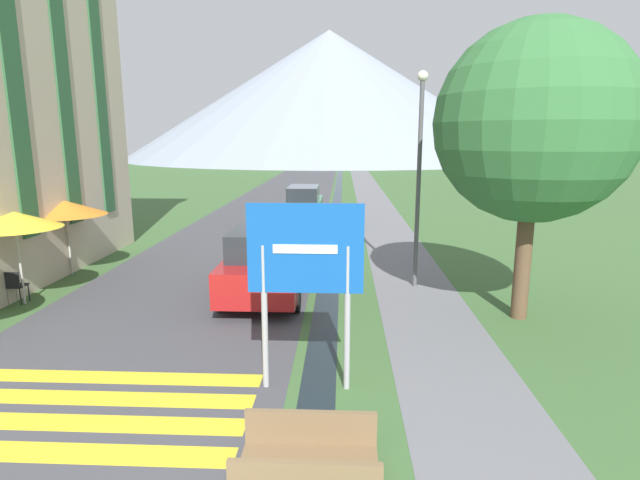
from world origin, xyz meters
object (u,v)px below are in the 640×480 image
(parked_car_far, at_px, (304,205))
(streetlamp, at_px, (419,164))
(cafe_umbrella_middle_yellow, at_px, (15,220))
(cafe_chair_far_right, at_px, (31,271))
(cafe_umbrella_rear_orange, at_px, (65,208))
(cafe_chair_middle, at_px, (15,284))
(road_sign, at_px, (305,267))
(parked_car_near, at_px, (267,261))
(tree_by_path, at_px, (534,123))
(footbridge, at_px, (308,466))

(parked_car_far, distance_m, streetlamp, 11.23)
(cafe_umbrella_middle_yellow, distance_m, streetlamp, 10.27)
(cafe_chair_far_right, xyz_separation_m, cafe_umbrella_rear_orange, (0.30, 1.49, 1.52))
(parked_car_far, bearing_deg, cafe_chair_middle, -116.98)
(road_sign, xyz_separation_m, parked_car_far, (-1.30, 16.19, -1.16))
(parked_car_near, xyz_separation_m, cafe_umbrella_rear_orange, (-6.25, 1.68, 1.12))
(parked_car_near, relative_size, tree_by_path, 0.70)
(cafe_chair_far_right, bearing_deg, cafe_chair_middle, -49.54)
(footbridge, distance_m, cafe_chair_middle, 9.96)
(cafe_chair_middle, bearing_deg, parked_car_far, 65.83)
(parked_car_far, bearing_deg, parked_car_near, -90.51)
(parked_car_near, height_order, parked_car_far, same)
(parked_car_far, distance_m, cafe_umbrella_rear_orange, 11.48)
(footbridge, relative_size, parked_car_near, 0.37)
(cafe_umbrella_rear_orange, bearing_deg, parked_car_near, -15.04)
(parked_car_far, bearing_deg, cafe_chair_far_right, -121.16)
(parked_car_near, relative_size, cafe_umbrella_rear_orange, 1.95)
(parked_car_far, bearing_deg, cafe_umbrella_rear_orange, -123.76)
(cafe_chair_far_right, distance_m, streetlamp, 10.98)
(parked_car_near, xyz_separation_m, parked_car_far, (0.10, 11.18, -0.00))
(cafe_chair_far_right, relative_size, cafe_umbrella_rear_orange, 0.36)
(road_sign, distance_m, parked_car_far, 16.28)
(road_sign, xyz_separation_m, cafe_umbrella_middle_yellow, (-7.37, 3.95, 0.06))
(footbridge, xyz_separation_m, parked_car_far, (-1.50, 18.53, 0.68))
(parked_car_near, bearing_deg, tree_by_path, -13.63)
(parked_car_far, height_order, cafe_umbrella_middle_yellow, cafe_umbrella_middle_yellow)
(cafe_umbrella_rear_orange, height_order, tree_by_path, tree_by_path)
(parked_car_far, xyz_separation_m, cafe_chair_far_right, (-6.65, -10.99, -0.40))
(footbridge, bearing_deg, cafe_chair_middle, 141.08)
(road_sign, bearing_deg, tree_by_path, 37.15)
(cafe_chair_middle, height_order, tree_by_path, tree_by_path)
(footbridge, relative_size, cafe_umbrella_middle_yellow, 0.73)
(streetlamp, distance_m, tree_by_path, 3.33)
(road_sign, relative_size, streetlamp, 0.53)
(parked_car_far, distance_m, cafe_chair_far_right, 12.85)
(cafe_chair_far_right, bearing_deg, parked_car_far, 82.06)
(cafe_chair_far_right, relative_size, tree_by_path, 0.13)
(footbridge, xyz_separation_m, parked_car_near, (-1.60, 7.35, 0.69))
(cafe_umbrella_rear_orange, bearing_deg, cafe_umbrella_middle_yellow, -84.06)
(road_sign, height_order, cafe_chair_middle, road_sign)
(footbridge, distance_m, streetlamp, 9.21)
(parked_car_near, bearing_deg, cafe_chair_middle, -169.90)
(road_sign, xyz_separation_m, tree_by_path, (4.67, 3.54, 2.31))
(footbridge, distance_m, parked_car_far, 18.60)
(road_sign, relative_size, parked_car_far, 0.70)
(parked_car_near, height_order, streetlamp, streetlamp)
(road_sign, relative_size, footbridge, 1.82)
(footbridge, relative_size, tree_by_path, 0.26)
(parked_car_near, relative_size, cafe_chair_far_right, 5.36)
(parked_car_near, xyz_separation_m, tree_by_path, (6.07, -1.47, 3.47))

